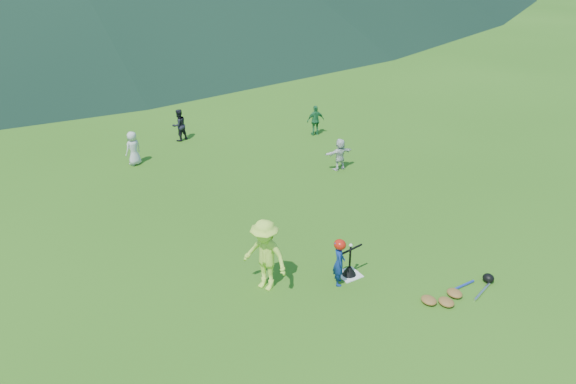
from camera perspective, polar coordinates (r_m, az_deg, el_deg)
The scene contains 13 objects.
ground at distance 12.07m, azimuth 6.22°, elevation -8.38°, with size 120.00×120.00×0.00m, color #2E5E15.
home_plate at distance 12.06m, azimuth 6.22°, elevation -8.35°, with size 0.45×0.45×0.02m, color silver.
baseball at distance 11.66m, azimuth 6.40°, elevation -5.41°, with size 0.08×0.08×0.08m, color white.
batter_child at distance 11.52m, azimuth 5.21°, elevation -7.15°, with size 0.37×0.24×1.01m, color navy.
adult_coach at distance 11.22m, azimuth -2.35°, elevation -6.44°, with size 1.00×0.58×1.55m, color #BAE744.
fielder_a at distance 17.55m, azimuth -15.45°, elevation 4.30°, with size 0.51×0.33×1.05m, color #BCBCBC.
fielder_b at distance 19.14m, azimuth -11.01°, elevation 6.69°, with size 0.53×0.41×1.08m, color black.
fielder_c at distance 19.31m, azimuth 2.82°, elevation 7.27°, with size 0.61×0.25×1.04m, color #22713D.
fielder_d at distance 16.66m, azimuth 5.29°, elevation 3.84°, with size 0.90×0.29×0.97m, color silver.
batting_tee at distance 11.99m, azimuth 6.25°, elevation -7.88°, with size 0.30×0.30×0.68m.
batter_gear at distance 11.31m, azimuth 5.39°, elevation -5.39°, with size 0.73×0.26×0.38m.
equipment_pile at distance 11.85m, azimuth 16.62°, elevation -9.84°, with size 1.80×0.63×0.19m.
outfield_fence at distance 36.80m, azimuth -21.80°, elevation 15.04°, with size 70.07×0.08×1.33m.
Camera 1 is at (-6.20, -7.75, 6.87)m, focal length 35.00 mm.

